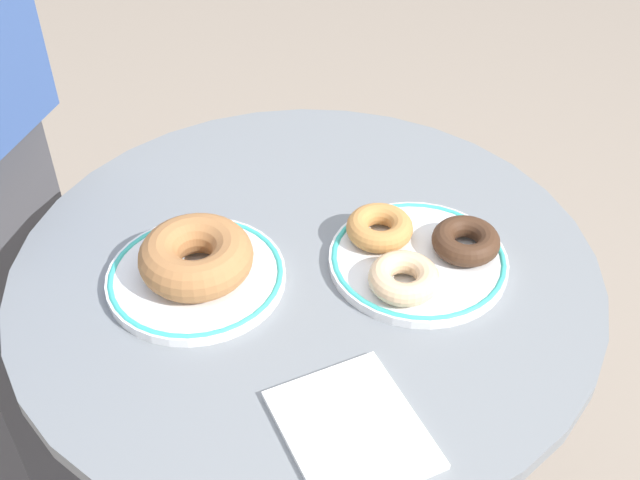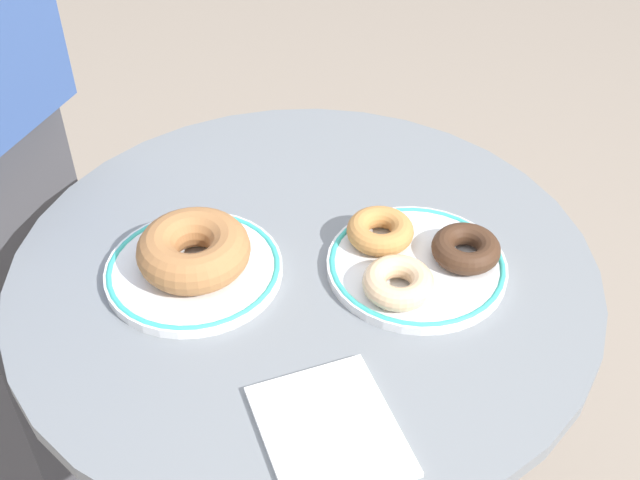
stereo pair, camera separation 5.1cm
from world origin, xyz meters
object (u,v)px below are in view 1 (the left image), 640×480
Objects in this scene: donut_chocolate at (466,241)px; paper_napkin at (352,429)px; cafe_table at (308,404)px; donut_old_fashioned at (380,228)px; donut_glazed at (404,278)px; donut_cinnamon at (196,257)px; plate_left at (196,275)px; plate_right at (418,260)px.

donut_chocolate reaches higher than paper_napkin.
cafe_table is 0.27m from donut_old_fashioned.
donut_chocolate is at bearing -10.08° from cafe_table.
donut_chocolate and donut_glazed have the same top height.
donut_old_fashioned and donut_glazed have the same top height.
donut_cinnamon reaches higher than donut_glazed.
donut_old_fashioned is at bearing 3.83° from donut_cinnamon.
donut_cinnamon is 0.21m from donut_glazed.
plate_right is (0.23, -0.03, 0.00)m from plate_left.
donut_glazed reaches higher than plate_right.
donut_chocolate is 1.00× the size of donut_glazed.
donut_cinnamon is at bearing 173.32° from plate_right.
donut_chocolate is 0.09m from donut_old_fashioned.
plate_right is at bearing -13.68° from cafe_table.
cafe_table is 0.27m from plate_left.
plate_right is 0.05m from donut_glazed.
donut_glazed is (-0.03, -0.04, 0.02)m from plate_right.
donut_old_fashioned is at bearing 68.27° from paper_napkin.
cafe_table is at bearing 169.92° from donut_chocolate.
plate_left is 0.21m from donut_glazed.
cafe_table is at bearing -171.97° from donut_old_fashioned.
donut_glazed is (0.00, -0.08, 0.00)m from donut_old_fashioned.
donut_chocolate is at bearing -26.74° from donut_old_fashioned.
paper_napkin is (-0.01, -0.21, 0.24)m from cafe_table.
plate_left reaches higher than cafe_table.
cafe_table is at bearing 141.03° from donut_glazed.
plate_left is 2.56× the size of donut_old_fashioned.
donut_glazed is at bearing -18.84° from donut_cinnamon.
donut_cinnamon is 0.87× the size of paper_napkin.
donut_glazed reaches higher than cafe_table.
donut_old_fashioned reaches higher than cafe_table.
plate_right is (0.11, -0.03, 0.24)m from cafe_table.
paper_napkin is (-0.17, -0.19, -0.02)m from donut_chocolate.
donut_chocolate is 0.09m from donut_glazed.
plate_right is 0.22m from paper_napkin.
donut_chocolate is (0.28, -0.03, -0.01)m from donut_cinnamon.
cafe_table is 5.67× the size of paper_napkin.
paper_napkin is (0.10, -0.21, -0.03)m from donut_cinnamon.
plate_left is 0.03m from donut_cinnamon.
donut_cinnamon reaches higher than plate_left.
donut_old_fashioned is (0.08, 0.01, 0.26)m from cafe_table.
donut_chocolate is (0.28, -0.03, 0.02)m from plate_left.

